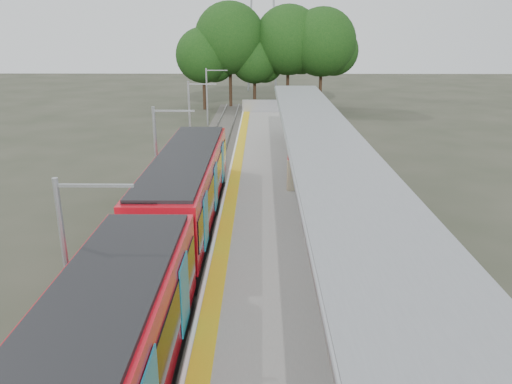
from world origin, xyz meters
TOP-DOWN VIEW (x-y plane):
  - trackbed at (-4.50, 20.00)m, footprint 3.00×70.00m
  - platform at (0.00, 20.00)m, footprint 6.00×50.00m
  - tactile_strip at (-2.55, 20.00)m, footprint 0.60×50.00m
  - end_fence at (0.00, 44.95)m, footprint 6.00×0.10m
  - train at (-4.50, 9.69)m, footprint 2.74×27.60m
  - canopy at (1.61, 16.19)m, footprint 3.27×38.00m
  - tree_cluster at (-0.63, 53.55)m, footprint 20.20×8.43m
  - catenary_masts at (-6.22, 19.00)m, footprint 2.08×48.16m
  - bench_near at (2.56, 5.61)m, footprint 0.46×1.42m
  - bench_mid at (2.17, 21.23)m, footprint 0.79×1.47m
  - bench_far at (2.38, 23.43)m, footprint 0.76×1.46m
  - info_pillar_far at (0.46, 19.58)m, footprint 0.42×0.42m
  - litter_bin at (0.85, 20.35)m, footprint 0.53×0.53m

SIDE VIEW (x-z plane):
  - trackbed at x=-4.50m, z-range 0.00..0.24m
  - platform at x=0.00m, z-range 0.00..1.00m
  - tactile_strip at x=-2.55m, z-range 1.00..1.02m
  - litter_bin at x=0.85m, z-range 1.00..1.86m
  - bench_far at x=2.38m, z-range 1.03..1.98m
  - bench_mid at x=2.17m, z-range 1.03..1.99m
  - bench_near at x=2.56m, z-range 1.03..1.99m
  - end_fence at x=0.00m, z-range 1.00..2.20m
  - info_pillar_far at x=0.46m, z-range 0.87..2.76m
  - train at x=-4.50m, z-range 0.24..3.86m
  - catenary_masts at x=-6.22m, z-range 0.21..5.61m
  - canopy at x=1.61m, z-range 2.37..6.03m
  - tree_cluster at x=-0.63m, z-range 1.33..13.22m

